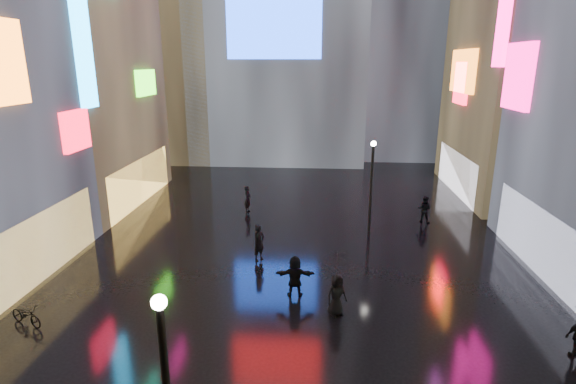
# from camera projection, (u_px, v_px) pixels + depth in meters

# --- Properties ---
(ground) EXTENTS (140.00, 140.00, 0.00)m
(ground) POSITION_uv_depth(u_px,v_px,m) (299.00, 239.00, 24.41)
(ground) COLOR black
(ground) RESTS_ON ground
(building_left_far) EXTENTS (10.28, 12.00, 22.00)m
(building_left_far) POSITION_uv_depth(u_px,v_px,m) (51.00, 34.00, 28.21)
(building_left_far) COLOR black
(building_left_far) RESTS_ON ground
(tower_flank_left) EXTENTS (10.00, 10.00, 26.00)m
(tower_flank_left) POSITION_uv_depth(u_px,v_px,m) (165.00, 21.00, 42.82)
(tower_flank_left) COLOR black
(tower_flank_left) RESTS_ON ground
(lamp_far) EXTENTS (0.30, 0.30, 5.20)m
(lamp_far) POSITION_uv_depth(u_px,v_px,m) (372.00, 181.00, 24.70)
(lamp_far) COLOR black
(lamp_far) RESTS_ON ground
(pedestrian_4) EXTENTS (0.97, 0.86, 1.66)m
(pedestrian_4) POSITION_uv_depth(u_px,v_px,m) (337.00, 295.00, 16.93)
(pedestrian_4) COLOR black
(pedestrian_4) RESTS_ON ground
(pedestrian_5) EXTENTS (1.64, 0.59, 1.74)m
(pedestrian_5) POSITION_uv_depth(u_px,v_px,m) (295.00, 276.00, 18.28)
(pedestrian_5) COLOR black
(pedestrian_5) RESTS_ON ground
(pedestrian_6) EXTENTS (0.74, 0.78, 1.80)m
(pedestrian_6) POSITION_uv_depth(u_px,v_px,m) (259.00, 243.00, 21.63)
(pedestrian_6) COLOR black
(pedestrian_6) RESTS_ON ground
(pedestrian_7) EXTENTS (0.98, 0.90, 1.63)m
(pedestrian_7) POSITION_uv_depth(u_px,v_px,m) (424.00, 209.00, 26.78)
(pedestrian_7) COLOR black
(pedestrian_7) RESTS_ON ground
(umbrella_2) EXTENTS (1.39, 1.40, 0.90)m
(umbrella_2) POSITION_uv_depth(u_px,v_px,m) (338.00, 264.00, 16.58)
(umbrella_2) COLOR black
(umbrella_2) RESTS_ON pedestrian_4
(bicycle) EXTENTS (1.64, 1.07, 0.81)m
(bicycle) POSITION_uv_depth(u_px,v_px,m) (26.00, 315.00, 16.37)
(bicycle) COLOR black
(bicycle) RESTS_ON ground
(pedestrian_8) EXTENTS (0.51, 0.68, 1.71)m
(pedestrian_8) POSITION_uv_depth(u_px,v_px,m) (248.00, 199.00, 28.63)
(pedestrian_8) COLOR black
(pedestrian_8) RESTS_ON ground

